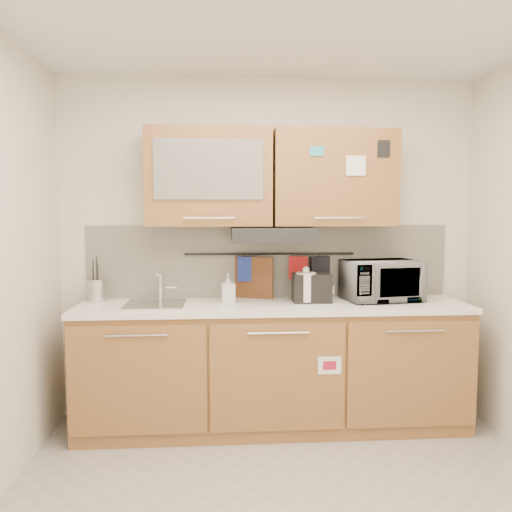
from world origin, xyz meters
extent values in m
plane|color=silver|center=(0.00, 1.50, 1.30)|extent=(3.20, 0.00, 3.20)
cube|color=#A16939|center=(0.00, 1.20, 0.44)|extent=(2.80, 0.60, 0.88)
cube|color=black|center=(0.00, 1.20, 0.05)|extent=(2.80, 0.54, 0.10)
cube|color=olive|center=(-0.93, 0.89, 0.47)|extent=(0.91, 0.02, 0.74)
cylinder|color=silver|center=(-0.93, 0.86, 0.78)|extent=(0.41, 0.01, 0.01)
cube|color=olive|center=(0.00, 0.89, 0.47)|extent=(0.91, 0.02, 0.74)
cylinder|color=silver|center=(0.00, 0.86, 0.78)|extent=(0.41, 0.01, 0.01)
cube|color=olive|center=(0.93, 0.89, 0.47)|extent=(0.91, 0.02, 0.74)
cylinder|color=silver|center=(0.93, 0.86, 0.78)|extent=(0.41, 0.01, 0.01)
cube|color=white|center=(0.00, 1.19, 0.90)|extent=(2.82, 0.62, 0.04)
cube|color=silver|center=(0.00, 1.49, 1.20)|extent=(2.80, 0.02, 0.56)
cube|color=#A16939|center=(-0.46, 1.32, 1.83)|extent=(0.90, 0.35, 0.70)
cube|color=silver|center=(-0.46, 1.14, 1.88)|extent=(0.76, 0.02, 0.42)
cube|color=olive|center=(0.46, 1.32, 1.83)|extent=(0.90, 0.35, 0.70)
cube|color=white|center=(0.58, 1.14, 1.91)|extent=(0.14, 0.00, 0.14)
cube|color=black|center=(0.00, 1.25, 1.42)|extent=(0.60, 0.46, 0.10)
cube|color=silver|center=(-0.85, 1.20, 0.92)|extent=(0.42, 0.40, 0.03)
cylinder|color=silver|center=(-0.83, 1.36, 1.04)|extent=(0.03, 0.03, 0.24)
cylinder|color=silver|center=(-0.83, 1.28, 1.14)|extent=(0.02, 0.18, 0.02)
cylinder|color=black|center=(0.00, 1.45, 1.26)|extent=(1.30, 0.02, 0.02)
cylinder|color=silver|center=(-1.30, 1.36, 1.00)|extent=(0.15, 0.15, 0.17)
cylinder|color=black|center=(-1.32, 1.37, 1.08)|extent=(0.01, 0.01, 0.31)
cylinder|color=black|center=(-1.28, 1.34, 1.06)|extent=(0.01, 0.01, 0.28)
cylinder|color=black|center=(-1.30, 1.38, 1.09)|extent=(0.01, 0.01, 0.34)
cylinder|color=black|center=(-1.32, 1.34, 1.04)|extent=(0.01, 0.01, 0.25)
cylinder|color=silver|center=(0.24, 1.22, 1.03)|extent=(0.18, 0.18, 0.22)
sphere|color=silver|center=(0.24, 1.22, 1.16)|extent=(0.05, 0.05, 0.05)
cube|color=silver|center=(0.33, 1.19, 1.04)|extent=(0.03, 0.03, 0.14)
cylinder|color=black|center=(0.24, 1.22, 0.93)|extent=(0.17, 0.17, 0.01)
cube|color=black|center=(0.29, 1.23, 1.03)|extent=(0.28, 0.17, 0.21)
cube|color=black|center=(0.24, 1.23, 1.12)|extent=(0.08, 0.12, 0.01)
cube|color=black|center=(0.34, 1.23, 1.12)|extent=(0.08, 0.12, 0.01)
imported|color=#999999|center=(0.82, 1.26, 1.07)|extent=(0.59, 0.45, 0.30)
imported|color=#999999|center=(-0.33, 1.26, 1.03)|extent=(0.11, 0.11, 0.21)
cube|color=brown|center=(-0.14, 1.44, 1.03)|extent=(0.32, 0.15, 0.41)
cube|color=navy|center=(-0.20, 1.44, 1.15)|extent=(0.11, 0.04, 0.19)
cube|color=black|center=(0.39, 1.44, 1.12)|extent=(0.16, 0.07, 0.24)
cube|color=red|center=(0.22, 1.44, 1.15)|extent=(0.15, 0.07, 0.18)
camera|label=1|loc=(-0.37, -2.37, 1.58)|focal=35.00mm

